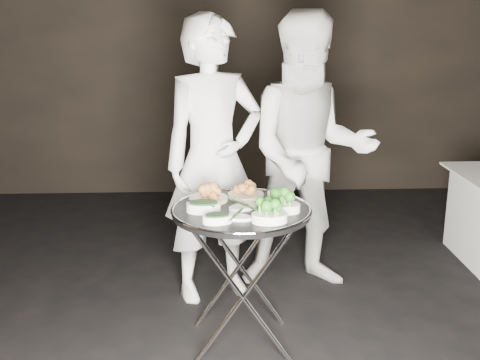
{
  "coord_description": "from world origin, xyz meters",
  "views": [
    {
      "loc": [
        -0.21,
        -2.7,
        1.88
      ],
      "look_at": [
        -0.06,
        0.58,
        0.95
      ],
      "focal_mm": 45.0,
      "sensor_mm": 36.0,
      "label": 1
    }
  ],
  "objects_px": {
    "waiter_right": "(310,154)",
    "serving_tray": "(241,211)",
    "tray_stand": "(241,271)",
    "waiter_left": "(214,161)"
  },
  "relations": [
    {
      "from": "waiter_right",
      "to": "tray_stand",
      "type": "bearing_deg",
      "value": -122.18
    },
    {
      "from": "tray_stand",
      "to": "serving_tray",
      "type": "relative_size",
      "value": 1.04
    },
    {
      "from": "waiter_left",
      "to": "waiter_right",
      "type": "relative_size",
      "value": 0.99
    },
    {
      "from": "waiter_right",
      "to": "serving_tray",
      "type": "bearing_deg",
      "value": -122.18
    },
    {
      "from": "serving_tray",
      "to": "waiter_left",
      "type": "bearing_deg",
      "value": 102.64
    },
    {
      "from": "tray_stand",
      "to": "serving_tray",
      "type": "xyz_separation_m",
      "value": [
        0.0,
        -0.0,
        0.36
      ]
    },
    {
      "from": "tray_stand",
      "to": "waiter_left",
      "type": "height_order",
      "value": "waiter_left"
    },
    {
      "from": "tray_stand",
      "to": "waiter_left",
      "type": "bearing_deg",
      "value": 102.64
    },
    {
      "from": "serving_tray",
      "to": "waiter_right",
      "type": "xyz_separation_m",
      "value": [
        0.5,
        0.79,
        0.13
      ]
    },
    {
      "from": "waiter_left",
      "to": "waiter_right",
      "type": "distance_m",
      "value": 0.66
    }
  ]
}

